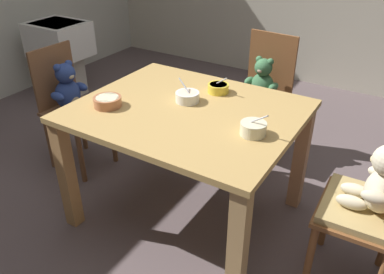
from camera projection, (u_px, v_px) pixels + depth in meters
ground_plane at (188, 214)px, 2.47m from camera, size 5.20×5.20×0.04m
dining_table at (187, 129)px, 2.16m from camera, size 1.18×0.98×0.73m
teddy_chair_near_left at (70, 98)px, 2.70m from camera, size 0.40×0.39×0.87m
teddy_chair_near_right at (375, 198)px, 1.74m from camera, size 0.38×0.43×0.89m
teddy_chair_far_center at (261, 89)px, 2.84m from camera, size 0.43×0.43×0.91m
porridge_bowl_terracotta_near_left at (108, 102)px, 2.11m from camera, size 0.15×0.15×0.05m
porridge_bowl_yellow_far_center at (218, 88)px, 2.27m from camera, size 0.13×0.12×0.11m
porridge_bowl_cream_near_right at (253, 128)px, 1.84m from camera, size 0.13×0.13×0.12m
porridge_bowl_white_center at (187, 97)px, 2.16m from camera, size 0.14×0.13×0.12m
sink_basin at (61, 48)px, 3.82m from camera, size 0.53×0.45×0.73m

